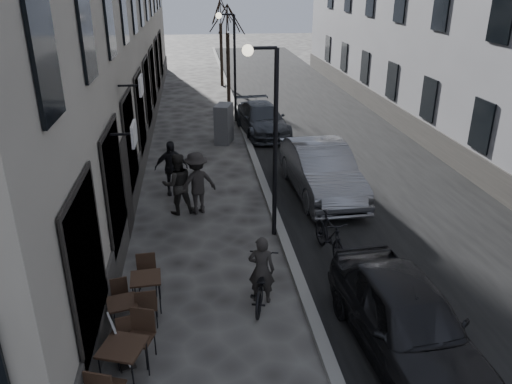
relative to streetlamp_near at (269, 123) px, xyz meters
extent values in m
cube|color=black|center=(4.02, 10.00, -3.16)|extent=(7.30, 60.00, 0.00)
cube|color=gray|center=(0.37, 10.00, -3.10)|extent=(0.25, 60.00, 0.12)
cylinder|color=black|center=(0.17, 0.00, -0.66)|extent=(0.12, 0.12, 5.00)
cylinder|color=black|center=(-0.18, 0.00, 1.84)|extent=(0.70, 0.08, 0.08)
sphere|color=#FFF2CC|center=(-0.53, 0.00, 1.79)|extent=(0.28, 0.28, 0.28)
cylinder|color=black|center=(0.17, 12.00, -0.66)|extent=(0.12, 0.12, 5.00)
cylinder|color=black|center=(-0.18, 12.00, 1.84)|extent=(0.70, 0.08, 0.08)
sphere|color=#FFF2CC|center=(-0.53, 12.00, 1.79)|extent=(0.28, 0.28, 0.28)
cylinder|color=black|center=(0.07, 15.00, -1.21)|extent=(0.20, 0.20, 3.90)
cylinder|color=black|center=(0.07, 21.00, -1.21)|extent=(0.20, 0.20, 3.90)
cube|color=black|center=(-3.25, -5.19, -2.33)|extent=(0.88, 0.88, 0.04)
cylinder|color=black|center=(-3.62, -5.37, -2.76)|extent=(0.03, 0.03, 0.81)
cylinder|color=black|center=(-3.07, -5.56, -2.76)|extent=(0.03, 0.03, 0.81)
cylinder|color=black|center=(-3.43, -4.82, -2.76)|extent=(0.03, 0.03, 0.81)
cylinder|color=black|center=(-2.88, -5.01, -2.76)|extent=(0.03, 0.03, 0.81)
cube|color=black|center=(-3.45, -3.70, -2.49)|extent=(0.68, 0.68, 0.04)
cylinder|color=black|center=(-3.63, -3.98, -2.83)|extent=(0.02, 0.02, 0.66)
cylinder|color=black|center=(-3.16, -3.87, -2.83)|extent=(0.02, 0.02, 0.66)
cylinder|color=black|center=(-3.74, -3.52, -2.83)|extent=(0.02, 0.02, 0.66)
cylinder|color=black|center=(-3.27, -3.41, -2.83)|extent=(0.02, 0.02, 0.66)
cube|color=black|center=(-3.04, -2.99, -2.41)|extent=(0.67, 0.67, 0.04)
cylinder|color=black|center=(-3.28, -3.27, -2.80)|extent=(0.02, 0.02, 0.73)
cylinder|color=black|center=(-2.76, -3.23, -2.80)|extent=(0.02, 0.02, 0.73)
cylinder|color=black|center=(-3.32, -2.74, -2.80)|extent=(0.02, 0.02, 0.73)
cylinder|color=black|center=(-2.80, -2.70, -2.80)|extent=(0.02, 0.02, 0.73)
cube|color=black|center=(-3.35, -4.58, -3.14)|extent=(0.44, 0.61, 0.04)
cube|color=silver|center=(-3.42, -4.58, -2.67)|extent=(0.41, 0.60, 0.93)
cube|color=#5C5C5E|center=(-0.63, 8.57, -2.34)|extent=(0.91, 1.23, 1.65)
imported|color=black|center=(-0.59, -3.03, -2.68)|extent=(1.08, 1.93, 0.96)
imported|color=#282522|center=(-0.59, -3.03, -2.38)|extent=(0.65, 0.51, 1.57)
imported|color=#272622|center=(-2.45, 1.72, -2.23)|extent=(1.03, 0.88, 1.87)
imported|color=#262321|center=(-1.89, 1.68, -2.21)|extent=(1.40, 1.12, 1.90)
imported|color=black|center=(-2.68, 3.21, -2.26)|extent=(1.09, 0.55, 1.80)
imported|color=black|center=(1.82, -5.00, -2.40)|extent=(2.09, 4.57, 1.52)
imported|color=gray|center=(2.12, 2.62, -2.33)|extent=(1.95, 5.08, 1.65)
imported|color=#33363C|center=(1.17, 9.72, -2.50)|extent=(2.31, 4.71, 1.32)
imported|color=black|center=(1.37, -1.33, -2.60)|extent=(0.78, 1.93, 1.13)
camera|label=1|loc=(-1.86, -12.08, 3.36)|focal=35.00mm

